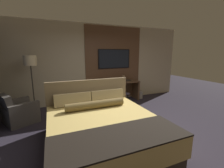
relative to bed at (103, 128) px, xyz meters
The scene contains 11 objects.
ground_plane 0.78m from the bed, 14.37° to the left, with size 16.00×16.00×0.00m, color #28232D.
wall_back_tv_panel 3.06m from the bed, 74.42° to the left, with size 7.20×0.09×2.80m.
bed is the anchor object (origin of this frame).
desk 2.85m from the bed, 60.29° to the left, with size 1.71×0.54×0.74m.
tv 3.28m from the bed, 62.36° to the left, with size 1.27×0.04×0.71m.
desk_chair 2.29m from the bed, 57.98° to the left, with size 0.62×0.62×0.90m.
armchair_by_window 2.42m from the bed, 133.90° to the left, with size 0.96×0.97×0.80m.
floor_lamp 2.86m from the bed, 121.07° to the left, with size 0.34×0.34×1.72m.
vase_tall 3.07m from the bed, 55.62° to the left, with size 0.11×0.11×0.22m.
book 3.14m from the bed, 52.60° to the left, with size 0.23×0.17×0.03m.
waste_bin 3.40m from the bed, 44.66° to the left, with size 0.22×0.22×0.28m.
Camera 1 is at (-1.54, -2.73, 1.76)m, focal length 24.00 mm.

